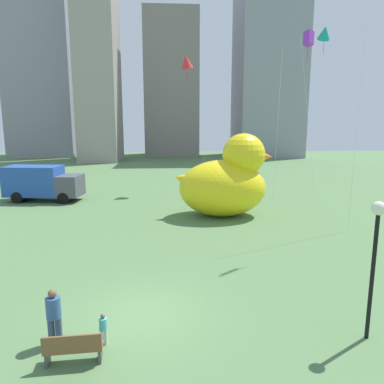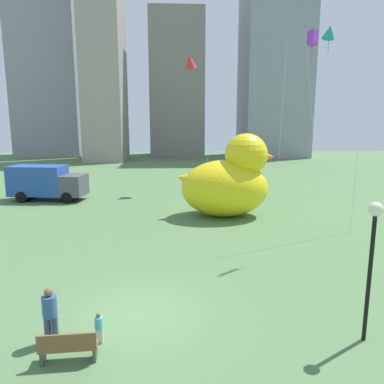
# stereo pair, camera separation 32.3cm
# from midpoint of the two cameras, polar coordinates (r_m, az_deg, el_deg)

# --- Properties ---
(ground_plane) EXTENTS (140.00, 140.00, 0.00)m
(ground_plane) POSITION_cam_midpoint_polar(r_m,az_deg,el_deg) (13.01, -8.63, -18.39)
(ground_plane) COLOR #537848
(park_bench) EXTENTS (1.54, 0.55, 0.90)m
(park_bench) POSITION_cam_midpoint_polar(r_m,az_deg,el_deg) (11.00, -18.84, -21.93)
(park_bench) COLOR brown
(park_bench) RESTS_ON ground
(person_adult) EXTENTS (0.41, 0.41, 1.69)m
(person_adult) POSITION_cam_midpoint_polar(r_m,az_deg,el_deg) (11.74, -21.42, -17.27)
(person_adult) COLOR #38476B
(person_adult) RESTS_ON ground
(person_child) EXTENTS (0.23, 0.23, 0.95)m
(person_child) POSITION_cam_midpoint_polar(r_m,az_deg,el_deg) (11.54, -14.43, -19.70)
(person_child) COLOR silver
(person_child) RESTS_ON ground
(giant_inflatable_duck) EXTENTS (6.77, 4.35, 5.61)m
(giant_inflatable_duck) POSITION_cam_midpoint_polar(r_m,az_deg,el_deg) (24.97, 4.93, 1.66)
(giant_inflatable_duck) COLOR yellow
(giant_inflatable_duck) RESTS_ON ground
(lamppost) EXTENTS (0.40, 0.40, 4.16)m
(lamppost) POSITION_cam_midpoint_polar(r_m,az_deg,el_deg) (11.61, 25.89, -6.86)
(lamppost) COLOR black
(lamppost) RESTS_ON ground
(box_truck) EXTENTS (6.28, 3.08, 2.85)m
(box_truck) POSITION_cam_midpoint_polar(r_m,az_deg,el_deg) (32.31, -22.49, 1.25)
(box_truck) COLOR #264CA5
(box_truck) RESTS_ON ground
(city_skyline) EXTENTS (53.78, 19.43, 40.78)m
(city_skyline) POSITION_cam_midpoint_polar(r_m,az_deg,el_deg) (71.54, -5.42, 20.60)
(city_skyline) COLOR gray
(city_skyline) RESTS_ON ground
(kite_teal) EXTENTS (2.51, 2.69, 14.75)m
(kite_teal) POSITION_cam_midpoint_polar(r_m,az_deg,el_deg) (36.58, 19.60, 22.21)
(kite_teal) COLOR silver
(kite_teal) RESTS_ON ground
(kite_purple) EXTENTS (3.18, 3.91, 13.44)m
(kite_purple) POSITION_cam_midpoint_polar(r_m,az_deg,el_deg) (32.39, 17.28, 21.65)
(kite_purple) COLOR silver
(kite_purple) RESTS_ON ground
(kite_red) EXTENTS (3.16, 3.96, 12.34)m
(kite_red) POSITION_cam_midpoint_polar(r_m,az_deg,el_deg) (34.56, -1.15, 19.56)
(kite_red) COLOR silver
(kite_red) RESTS_ON ground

